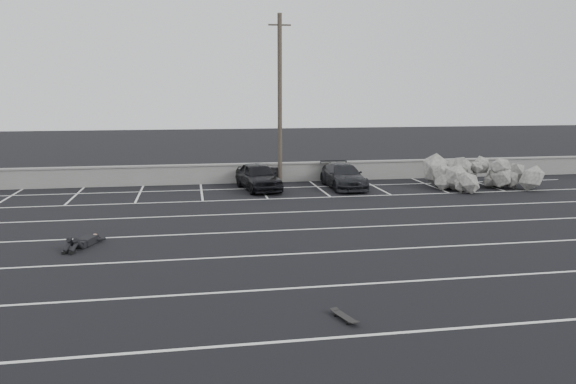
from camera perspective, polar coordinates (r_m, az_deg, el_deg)
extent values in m
plane|color=black|center=(17.21, -1.21, -6.40)|extent=(120.00, 120.00, 0.00)
cube|color=gray|center=(30.73, -5.17, 1.86)|extent=(50.00, 0.35, 1.00)
cube|color=gray|center=(30.66, -5.18, 2.82)|extent=(50.00, 0.45, 0.08)
cube|color=silver|center=(11.68, 3.40, -14.65)|extent=(36.00, 0.10, 0.01)
cube|color=silver|center=(14.40, 0.62, -9.74)|extent=(36.00, 0.10, 0.01)
cube|color=silver|center=(17.21, -1.21, -6.39)|extent=(36.00, 0.10, 0.01)
cube|color=silver|center=(20.07, -2.51, -3.99)|extent=(36.00, 0.10, 0.01)
cube|color=silver|center=(22.97, -3.48, -2.19)|extent=(36.00, 0.10, 0.01)
cube|color=silver|center=(25.90, -4.22, -0.79)|extent=(36.00, 0.10, 0.01)
cube|color=silver|center=(28.84, -4.82, 0.32)|extent=(36.00, 0.10, 0.01)
cube|color=silver|center=(29.50, -26.53, -0.50)|extent=(0.10, 5.00, 0.01)
cube|color=silver|center=(28.77, -20.80, -0.33)|extent=(0.10, 5.00, 0.01)
cube|color=silver|center=(28.35, -14.84, -0.15)|extent=(0.10, 5.00, 0.01)
cube|color=silver|center=(28.24, -8.77, 0.03)|extent=(0.10, 5.00, 0.01)
cube|color=silver|center=(28.45, -2.72, 0.21)|extent=(0.10, 5.00, 0.01)
cube|color=silver|center=(28.97, 3.17, 0.39)|extent=(0.10, 5.00, 0.01)
cube|color=silver|center=(29.79, 8.80, 0.55)|extent=(0.10, 5.00, 0.01)
cube|color=silver|center=(30.87, 14.09, 0.70)|extent=(0.10, 5.00, 0.01)
cube|color=silver|center=(32.20, 18.97, 0.83)|extent=(0.10, 5.00, 0.01)
imported|color=black|center=(28.43, -3.05, 1.60)|extent=(2.29, 4.25, 1.37)
imported|color=black|center=(29.15, 5.65, 1.64)|extent=(1.79, 4.28, 1.23)
cylinder|color=#4C4238|center=(29.89, -0.84, 9.26)|extent=(0.24, 0.24, 8.89)
cube|color=#4C4238|center=(30.08, -0.86, 16.61)|extent=(1.18, 0.08, 0.08)
cylinder|color=#242427|center=(30.58, -1.28, 1.69)|extent=(0.56, 0.56, 0.82)
cylinder|color=#242427|center=(30.52, -1.29, 2.49)|extent=(0.62, 0.62, 0.05)
cube|color=black|center=(12.56, 5.74, -12.46)|extent=(0.41, 0.77, 0.02)
cube|color=#242427|center=(12.77, 5.11, -12.23)|extent=(0.16, 0.09, 0.04)
cube|color=#242427|center=(12.39, 6.38, -12.98)|extent=(0.16, 0.09, 0.04)
cylinder|color=black|center=(12.73, 4.75, -12.39)|extent=(0.04, 0.06, 0.05)
cylinder|color=black|center=(12.82, 5.46, -12.24)|extent=(0.04, 0.06, 0.05)
cylinder|color=black|center=(12.35, 6.02, -13.15)|extent=(0.04, 0.06, 0.05)
cylinder|color=black|center=(12.44, 6.74, -12.98)|extent=(0.04, 0.06, 0.05)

